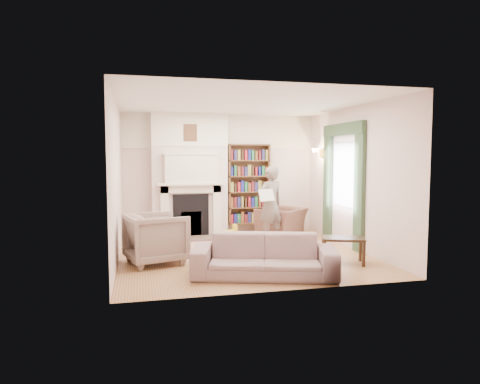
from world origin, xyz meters
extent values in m
plane|color=olive|center=(0.00, 0.00, 0.00)|extent=(4.50, 4.50, 0.00)
plane|color=white|center=(0.00, 0.00, 2.80)|extent=(4.50, 4.50, 0.00)
plane|color=silver|center=(0.00, 2.25, 1.40)|extent=(4.50, 0.00, 4.50)
plane|color=silver|center=(0.00, -2.25, 1.40)|extent=(4.50, 0.00, 4.50)
plane|color=silver|center=(-2.25, 0.00, 1.40)|extent=(0.00, 4.50, 4.50)
plane|color=silver|center=(2.25, 0.00, 1.40)|extent=(0.00, 4.50, 4.50)
cube|color=silver|center=(-0.75, 2.08, 1.40)|extent=(1.70, 0.35, 2.80)
cube|color=silver|center=(-0.75, 1.79, 1.22)|extent=(1.47, 0.24, 0.05)
cube|color=black|center=(-0.75, 1.88, 0.50)|extent=(0.80, 0.06, 0.96)
cube|color=silver|center=(-0.75, 1.81, 1.55)|extent=(1.15, 0.18, 0.62)
cube|color=brown|center=(0.65, 2.12, 1.18)|extent=(1.00, 0.24, 1.85)
cube|color=silver|center=(2.23, 0.40, 1.45)|extent=(0.02, 0.90, 1.30)
cube|color=#2C422A|center=(2.20, -0.30, 1.20)|extent=(0.07, 0.32, 2.40)
cube|color=#2C422A|center=(2.20, 1.10, 1.20)|extent=(0.07, 0.32, 2.40)
cube|color=#2C422A|center=(2.19, 0.40, 2.38)|extent=(0.09, 1.70, 0.24)
cube|color=beige|center=(-0.12, 0.45, 0.01)|extent=(2.99, 2.55, 0.01)
imported|color=#54312D|center=(1.28, 1.55, 0.33)|extent=(1.33, 1.31, 0.65)
imported|color=#B7AE97|center=(-1.61, -0.30, 0.43)|extent=(1.16, 1.14, 0.86)
imported|color=gray|center=(-0.04, -1.51, 0.32)|extent=(2.32, 1.42, 0.63)
imported|color=#63584F|center=(0.83, 0.95, 0.81)|extent=(0.69, 0.57, 1.63)
cube|color=silver|center=(0.68, 0.75, 1.03)|extent=(0.38, 0.22, 0.24)
cylinder|color=#B7B9BF|center=(-1.48, 1.90, 0.28)|extent=(0.30, 0.30, 0.55)
cube|color=#E6D351|center=(-0.17, -0.02, 0.03)|extent=(0.39, 0.39, 0.03)
cube|color=red|center=(-0.73, -0.15, 0.04)|extent=(0.27, 0.18, 0.04)
cube|color=red|center=(0.36, -0.20, 0.02)|extent=(0.30, 0.28, 0.02)
cube|color=red|center=(0.51, -0.42, 0.02)|extent=(0.25, 0.19, 0.02)
cube|color=red|center=(0.14, -0.61, 0.02)|extent=(0.30, 0.30, 0.02)
camera|label=1|loc=(-1.86, -7.65, 1.82)|focal=32.00mm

